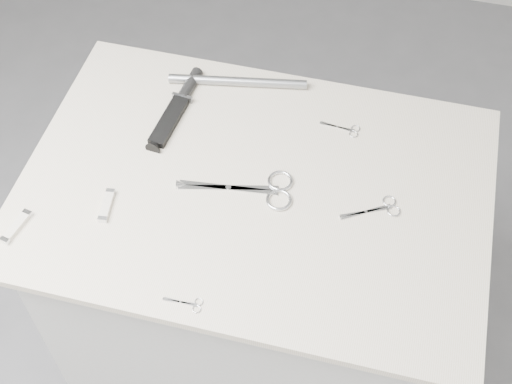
% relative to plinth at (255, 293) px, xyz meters
% --- Properties ---
extents(ground, '(4.00, 4.00, 0.01)m').
position_rel_plinth_xyz_m(ground, '(0.00, 0.00, -0.46)').
color(ground, slate).
rests_on(ground, ground).
extents(plinth, '(0.90, 0.60, 0.90)m').
position_rel_plinth_xyz_m(plinth, '(0.00, 0.00, 0.00)').
color(plinth, beige).
rests_on(plinth, ground).
extents(display_board, '(1.00, 0.70, 0.02)m').
position_rel_plinth_xyz_m(display_board, '(0.00, 0.00, 0.46)').
color(display_board, beige).
rests_on(display_board, plinth).
extents(large_shears, '(0.25, 0.11, 0.01)m').
position_rel_plinth_xyz_m(large_shears, '(0.02, -0.01, 0.47)').
color(large_shears, silver).
rests_on(large_shears, display_board).
extents(embroidery_scissors_a, '(0.12, 0.09, 0.00)m').
position_rel_plinth_xyz_m(embroidery_scissors_a, '(0.27, 0.00, 0.47)').
color(embroidery_scissors_a, silver).
rests_on(embroidery_scissors_a, display_board).
extents(embroidery_scissors_b, '(0.09, 0.04, 0.00)m').
position_rel_plinth_xyz_m(embroidery_scissors_b, '(0.16, 0.21, 0.47)').
color(embroidery_scissors_b, silver).
rests_on(embroidery_scissors_b, display_board).
extents(tiny_scissors, '(0.08, 0.03, 0.00)m').
position_rel_plinth_xyz_m(tiny_scissors, '(-0.05, -0.31, 0.47)').
color(tiny_scissors, silver).
rests_on(tiny_scissors, display_board).
extents(sheathed_knife, '(0.06, 0.25, 0.03)m').
position_rel_plinth_xyz_m(sheathed_knife, '(-0.23, 0.18, 0.48)').
color(sheathed_knife, black).
rests_on(sheathed_knife, display_board).
extents(pocket_knife_a, '(0.03, 0.09, 0.01)m').
position_rel_plinth_xyz_m(pocket_knife_a, '(-0.45, -0.23, 0.48)').
color(pocket_knife_a, beige).
rests_on(pocket_knife_a, display_board).
extents(pocket_knife_b, '(0.03, 0.08, 0.01)m').
position_rel_plinth_xyz_m(pocket_knife_b, '(-0.29, -0.13, 0.48)').
color(pocket_knife_b, beige).
rests_on(pocket_knife_b, display_board).
extents(metal_rail, '(0.33, 0.08, 0.02)m').
position_rel_plinth_xyz_m(metal_rail, '(-0.11, 0.28, 0.48)').
color(metal_rail, gray).
rests_on(metal_rail, display_board).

